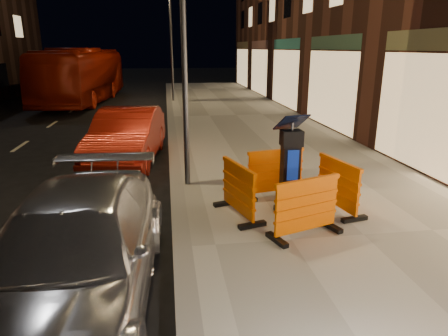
{
  "coord_description": "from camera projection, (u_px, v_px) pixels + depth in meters",
  "views": [
    {
      "loc": [
        -0.15,
        -5.62,
        3.12
      ],
      "look_at": [
        0.8,
        1.0,
        1.1
      ],
      "focal_mm": 32.0,
      "sensor_mm": 36.0,
      "label": 1
    }
  ],
  "objects": [
    {
      "name": "kerb",
      "position": [
        182.0,
        251.0,
        6.23
      ],
      "size": [
        0.3,
        60.0,
        0.15
      ],
      "primitive_type": "cube",
      "color": "slate",
      "rests_on": "ground"
    },
    {
      "name": "barrier_kerbside",
      "position": [
        238.0,
        190.0,
        7.24
      ],
      "size": [
        0.84,
        1.35,
        0.98
      ],
      "primitive_type": "cube",
      "rotation": [
        0.0,
        0.0,
        1.85
      ],
      "color": "#ED5F00",
      "rests_on": "sidewalk"
    },
    {
      "name": "barrier_front",
      "position": [
        306.0,
        207.0,
        6.47
      ],
      "size": [
        1.36,
        0.9,
        0.98
      ],
      "primitive_type": "cube",
      "rotation": [
        0.0,
        0.0,
        0.33
      ],
      "color": "#ED5F00",
      "rests_on": "sidewalk"
    },
    {
      "name": "parking_kiosk",
      "position": [
        290.0,
        168.0,
        7.26
      ],
      "size": [
        0.67,
        0.67,
        1.76
      ],
      "primitive_type": "cube",
      "rotation": [
        0.0,
        0.0,
        0.24
      ],
      "color": "black",
      "rests_on": "sidewalk"
    },
    {
      "name": "car_silver",
      "position": [
        79.0,
        303.0,
        5.08
      ],
      "size": [
        2.22,
        4.95,
        1.41
      ],
      "primitive_type": "imported",
      "rotation": [
        0.0,
        0.0,
        -0.05
      ],
      "color": "silver",
      "rests_on": "ground"
    },
    {
      "name": "bus_doubledecker",
      "position": [
        85.0,
        102.0,
        23.81
      ],
      "size": [
        3.46,
        11.35,
        3.11
      ],
      "primitive_type": "imported",
      "rotation": [
        0.0,
        0.0,
        -0.08
      ],
      "color": "maroon",
      "rests_on": "ground"
    },
    {
      "name": "car_red",
      "position": [
        129.0,
        161.0,
        11.41
      ],
      "size": [
        2.09,
        4.67,
        1.49
      ],
      "primitive_type": "imported",
      "rotation": [
        0.0,
        0.0,
        -0.12
      ],
      "color": "maroon",
      "rests_on": "ground"
    },
    {
      "name": "barrier_bldgside",
      "position": [
        338.0,
        185.0,
        7.5
      ],
      "size": [
        0.77,
        1.34,
        0.98
      ],
      "primitive_type": "cube",
      "rotation": [
        0.0,
        0.0,
        1.78
      ],
      "color": "#ED5F00",
      "rests_on": "sidewalk"
    },
    {
      "name": "street_lamp_mid",
      "position": [
        184.0,
        46.0,
        8.22
      ],
      "size": [
        0.12,
        0.12,
        6.0
      ],
      "primitive_type": "cylinder",
      "color": "#3F3F44",
      "rests_on": "sidewalk"
    },
    {
      "name": "street_lamp_far",
      "position": [
        172.0,
        47.0,
        22.43
      ],
      "size": [
        0.12,
        0.12,
        6.0
      ],
      "primitive_type": "cylinder",
      "color": "#3F3F44",
      "rests_on": "sidewalk"
    },
    {
      "name": "barrier_back",
      "position": [
        275.0,
        173.0,
        8.27
      ],
      "size": [
        1.33,
        0.75,
        0.98
      ],
      "primitive_type": "cube",
      "rotation": [
        0.0,
        0.0,
        0.19
      ],
      "color": "#ED5F00",
      "rests_on": "sidewalk"
    },
    {
      "name": "ground_plane",
      "position": [
        183.0,
        255.0,
        6.25
      ],
      "size": [
        120.0,
        120.0,
        0.0
      ],
      "primitive_type": "plane",
      "color": "black",
      "rests_on": "ground"
    },
    {
      "name": "sidewalk",
      "position": [
        363.0,
        239.0,
        6.64
      ],
      "size": [
        6.0,
        60.0,
        0.15
      ],
      "primitive_type": "cube",
      "color": "gray",
      "rests_on": "ground"
    }
  ]
}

